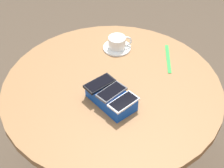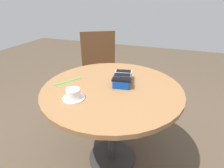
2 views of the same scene
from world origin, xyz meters
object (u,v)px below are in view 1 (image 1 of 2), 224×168
Objects in this scene: phone_white at (124,102)px; phone_gray at (112,92)px; phone_box at (111,98)px; saucer at (117,48)px; lanyard_strap at (168,59)px; coffee_cup at (118,42)px; round_table at (112,105)px; phone_black at (100,84)px.

phone_white is 0.08m from phone_gray.
phone_white reaches higher than phone_box.
phone_white reaches higher than saucer.
phone_gray reaches higher than phone_box.
phone_gray is at bearing 106.40° from lanyard_strap.
saucer reaches higher than lanyard_strap.
phone_gray is 1.20× the size of coffee_cup.
round_table is 0.23m from phone_white.
phone_box is at bearing 144.86° from saucer.
round_table is 4.53× the size of lanyard_strap.
coffee_cup is 0.53× the size of lanyard_strap.
phone_gray reaches higher than lanyard_strap.
phone_white is at bearing 116.66° from lanyard_strap.
phone_gray is at bearing 9.37° from phone_white.
phone_box is 1.96× the size of coffee_cup.
phone_black is at bearing 135.92° from saucer.
saucer is (0.32, -0.22, -0.06)m from phone_gray.
phone_white is at bearing 151.59° from coffee_cup.
phone_box is 1.67× the size of phone_white.
phone_white is 0.97× the size of phone_black.
phone_gray is at bearing 144.67° from coffee_cup.
coffee_cup reaches higher than phone_box.
phone_white is 0.62× the size of lanyard_strap.
phone_white is 0.45m from saucer.
saucer is at bearing -35.83° from round_table.
coffee_cup is 0.26m from lanyard_strap.
phone_black is 1.01× the size of saucer.
phone_gray is at bearing 147.83° from round_table.
phone_gray is at bearing 145.07° from saucer.
round_table is 7.03× the size of phone_black.
saucer is at bearing -35.14° from phone_box.
phone_box is 0.39m from saucer.
saucer is 1.21× the size of coffee_cup.
phone_box is at bearing -168.99° from phone_black.
saucer is at bearing -34.93° from phone_gray.
phone_black reaches higher than round_table.
coffee_cup reaches higher than lanyard_strap.
phone_box is 0.41m from lanyard_strap.
phone_white is 0.43m from lanyard_strap.
round_table is at bearing -33.09° from phone_box.
coffee_cup is (0.32, -0.23, 0.01)m from phone_box.
lanyard_strap is at bearing -73.60° from phone_gray.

